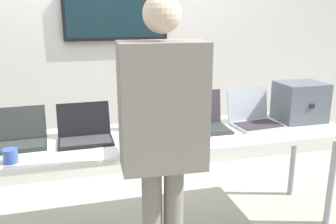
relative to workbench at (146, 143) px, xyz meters
name	(u,v)px	position (x,y,z in m)	size (l,w,h in m)	color
back_wall	(121,55)	(0.00, 1.13, 0.50)	(8.00, 0.11, 2.44)	silver
workbench	(146,143)	(0.00, 0.00, 0.00)	(3.01, 0.70, 0.78)	silver
equipment_box	(300,102)	(1.28, 0.06, 0.21)	(0.36, 0.31, 0.31)	#545B64
laptop_station_1	(22,137)	(-0.82, 0.06, 0.10)	(0.33, 0.36, 0.22)	#242726
laptop_station_2	(85,133)	(-0.41, 0.03, 0.11)	(0.36, 0.31, 0.24)	black
laptop_station_3	(146,125)	(0.02, 0.06, 0.11)	(0.35, 0.34, 0.28)	#373D3C
laptop_station_4	(203,121)	(0.45, 0.05, 0.11)	(0.35, 0.31, 0.27)	#3C333C
laptop_station_5	(254,117)	(0.87, 0.05, 0.11)	(0.38, 0.34, 0.27)	#A8B5B9
person	(162,128)	(-0.04, -0.62, 0.31)	(0.45, 0.60, 1.71)	slate
coffee_mug	(10,156)	(-0.85, -0.25, 0.09)	(0.08, 0.08, 0.08)	#3353A2
paper_sheet	(114,148)	(-0.25, -0.17, 0.05)	(0.28, 0.34, 0.00)	white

